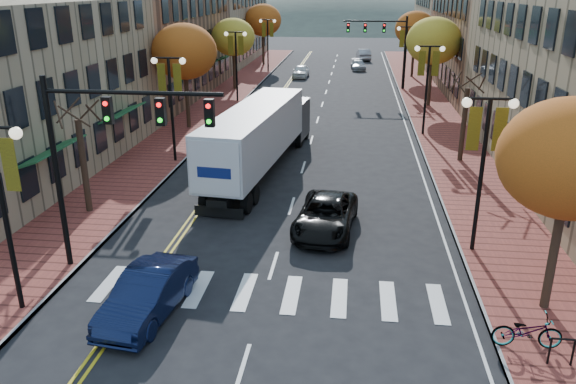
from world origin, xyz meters
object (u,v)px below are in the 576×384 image
(navy_sedan, at_px, (148,294))
(bicycle, at_px, (527,331))
(black_suv, at_px, (326,215))
(semi_truck, at_px, (261,132))

(navy_sedan, height_order, bicycle, navy_sedan)
(navy_sedan, bearing_deg, black_suv, 60.97)
(semi_truck, relative_size, bicycle, 7.91)
(navy_sedan, xyz_separation_m, black_suv, (5.15, 7.06, -0.04))
(navy_sedan, distance_m, black_suv, 8.74)
(semi_truck, bearing_deg, navy_sedan, -88.18)
(semi_truck, relative_size, black_suv, 3.05)
(semi_truck, bearing_deg, black_suv, -56.41)
(semi_truck, bearing_deg, bicycle, -50.47)
(navy_sedan, distance_m, bicycle, 11.24)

